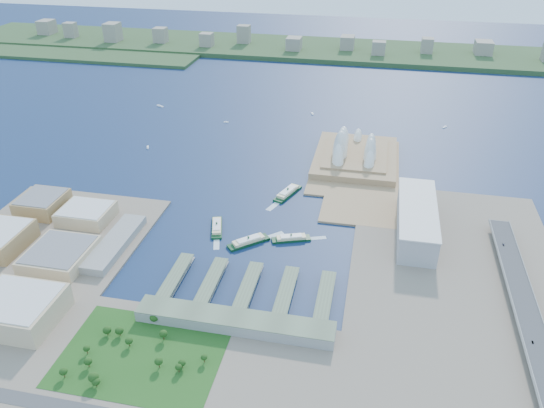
% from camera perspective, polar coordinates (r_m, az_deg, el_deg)
% --- Properties ---
extents(ground, '(3000.00, 3000.00, 0.00)m').
position_cam_1_polar(ground, '(650.10, -2.14, -5.03)').
color(ground, '#0E1942').
rests_on(ground, ground).
extents(west_land, '(220.00, 390.00, 3.00)m').
position_cam_1_polar(west_land, '(673.02, -25.76, -6.97)').
color(west_land, '#7C6E5F').
rests_on(west_land, ground).
extents(south_land, '(720.00, 180.00, 3.00)m').
position_cam_1_polar(south_land, '(499.19, -8.15, -18.54)').
color(south_land, '#7C6E5F').
rests_on(south_land, ground).
extents(east_land, '(240.00, 500.00, 3.00)m').
position_cam_1_polar(east_land, '(605.46, 19.65, -9.97)').
color(east_land, '#7C6E5F').
rests_on(east_land, ground).
extents(peninsula, '(135.00, 220.00, 3.00)m').
position_cam_1_polar(peninsula, '(860.34, 9.00, 4.05)').
color(peninsula, '#9B7A55').
rests_on(peninsula, ground).
extents(far_shore, '(2200.00, 260.00, 12.00)m').
position_cam_1_polar(far_shore, '(1545.49, 6.81, 16.11)').
color(far_shore, '#2D4926').
rests_on(far_shore, ground).
extents(opera_house, '(134.00, 180.00, 58.00)m').
position_cam_1_polar(opera_house, '(866.00, 9.08, 6.45)').
color(opera_house, white).
rests_on(opera_house, peninsula).
extents(toaster_building, '(45.00, 155.00, 35.00)m').
position_cam_1_polar(toaster_building, '(694.99, 15.28, -1.65)').
color(toaster_building, '#97979C').
rests_on(toaster_building, east_land).
extents(expressway, '(26.00, 340.00, 11.85)m').
position_cam_1_polar(expressway, '(606.99, 25.52, -10.39)').
color(expressway, gray).
rests_on(expressway, east_land).
extents(west_buildings, '(200.00, 280.00, 27.00)m').
position_cam_1_polar(west_buildings, '(687.00, -24.42, -4.30)').
color(west_buildings, '#A07F50').
rests_on(west_buildings, west_land).
extents(ferry_wharves, '(184.00, 90.00, 9.30)m').
position_cam_1_polar(ferry_wharves, '(586.51, -2.55, -8.95)').
color(ferry_wharves, '#57674E').
rests_on(ferry_wharves, ground).
extents(terminal_building, '(200.00, 28.00, 12.00)m').
position_cam_1_polar(terminal_building, '(539.75, -4.03, -12.52)').
color(terminal_building, gray).
rests_on(terminal_building, south_land).
extents(park, '(150.00, 110.00, 16.00)m').
position_cam_1_polar(park, '(523.73, -13.92, -14.89)').
color(park, '#194714').
rests_on(park, south_land).
extents(far_skyline, '(1900.00, 140.00, 55.00)m').
position_cam_1_polar(far_skyline, '(1518.43, 6.81, 17.16)').
color(far_skyline, gray).
rests_on(far_skyline, far_shore).
extents(ferry_a, '(26.75, 52.96, 9.71)m').
position_cam_1_polar(ferry_a, '(691.70, -5.97, -2.33)').
color(ferry_a, '#0D3619').
rests_on(ferry_a, ground).
extents(ferry_b, '(34.21, 59.21, 10.92)m').
position_cam_1_polar(ferry_b, '(767.07, 1.71, 1.38)').
color(ferry_b, '#0D3619').
rests_on(ferry_b, ground).
extents(ferry_c, '(49.76, 46.61, 10.29)m').
position_cam_1_polar(ferry_c, '(660.09, -2.55, -3.89)').
color(ferry_c, '#0D3619').
rests_on(ferry_c, ground).
extents(ferry_d, '(50.06, 28.35, 9.22)m').
position_cam_1_polar(ferry_d, '(666.29, 2.07, -3.58)').
color(ferry_d, '#0D3619').
rests_on(ferry_d, ground).
extents(boat_a, '(7.35, 12.43, 2.35)m').
position_cam_1_polar(boat_a, '(942.73, -13.23, 5.98)').
color(boat_a, white).
rests_on(boat_a, ground).
extents(boat_b, '(9.06, 3.60, 2.40)m').
position_cam_1_polar(boat_b, '(1030.72, -4.95, 8.78)').
color(boat_b, white).
rests_on(boat_b, ground).
extents(boat_c, '(8.90, 11.32, 2.55)m').
position_cam_1_polar(boat_c, '(1054.57, 18.09, 7.89)').
color(boat_c, white).
rests_on(boat_c, ground).
extents(boat_d, '(17.44, 11.02, 2.95)m').
position_cam_1_polar(boat_d, '(1135.12, -11.94, 10.29)').
color(boat_d, white).
rests_on(boat_d, ground).
extents(boat_e, '(7.05, 12.14, 2.84)m').
position_cam_1_polar(boat_e, '(1072.75, 4.36, 9.68)').
color(boat_e, white).
rests_on(boat_e, ground).
extents(car_b, '(1.23, 3.53, 1.16)m').
position_cam_1_polar(car_b, '(564.07, 26.24, -13.19)').
color(car_b, slate).
rests_on(car_b, expressway).
extents(car_c, '(1.96, 4.83, 1.40)m').
position_cam_1_polar(car_c, '(691.31, 23.63, -3.97)').
color(car_c, slate).
rests_on(car_c, expressway).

